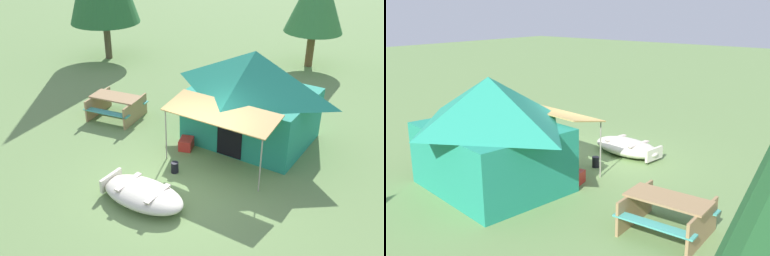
{
  "view_description": "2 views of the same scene",
  "coord_description": "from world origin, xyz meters",
  "views": [
    {
      "loc": [
        4.24,
        -8.18,
        6.43
      ],
      "look_at": [
        -0.44,
        1.41,
        0.84
      ],
      "focal_mm": 40.75,
      "sensor_mm": 36.0,
      "label": 1
    },
    {
      "loc": [
        -7.26,
        9.63,
        4.32
      ],
      "look_at": [
        0.06,
        0.53,
        1.08
      ],
      "focal_mm": 41.06,
      "sensor_mm": 36.0,
      "label": 2
    }
  ],
  "objects": [
    {
      "name": "beached_rowboat",
      "position": [
        -0.52,
        -1.11,
        0.24
      ],
      "size": [
        2.32,
        1.4,
        0.46
      ],
      "color": "beige",
      "rests_on": "ground_plane"
    },
    {
      "name": "fuel_can",
      "position": [
        -0.44,
        0.37,
        0.15
      ],
      "size": [
        0.25,
        0.25,
        0.3
      ],
      "primitive_type": "cylinder",
      "rotation": [
        0.0,
        0.0,
        0.28
      ],
      "color": "black",
      "rests_on": "ground_plane"
    },
    {
      "name": "canvas_cabin_tent",
      "position": [
        0.73,
        3.03,
        1.42
      ],
      "size": [
        3.98,
        4.25,
        2.75
      ],
      "color": "#218A6E",
      "rests_on": "ground_plane"
    },
    {
      "name": "cooler_box",
      "position": [
        -0.73,
        1.62,
        0.16
      ],
      "size": [
        0.45,
        0.53,
        0.32
      ],
      "primitive_type": "cube",
      "rotation": [
        0.0,
        0.0,
        1.78
      ],
      "color": "red",
      "rests_on": "ground_plane"
    },
    {
      "name": "ground_plane",
      "position": [
        0.0,
        0.0,
        0.0
      ],
      "size": [
        80.0,
        80.0,
        0.0
      ],
      "primitive_type": "plane",
      "color": "#68894D"
    },
    {
      "name": "picnic_table",
      "position": [
        -3.73,
        2.46,
        0.47
      ],
      "size": [
        1.69,
        1.51,
        0.76
      ],
      "color": "#9C7B51",
      "rests_on": "ground_plane"
    }
  ]
}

